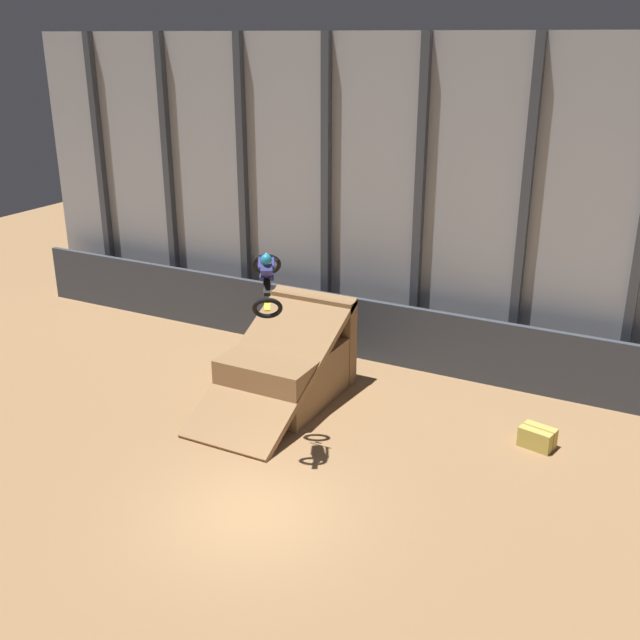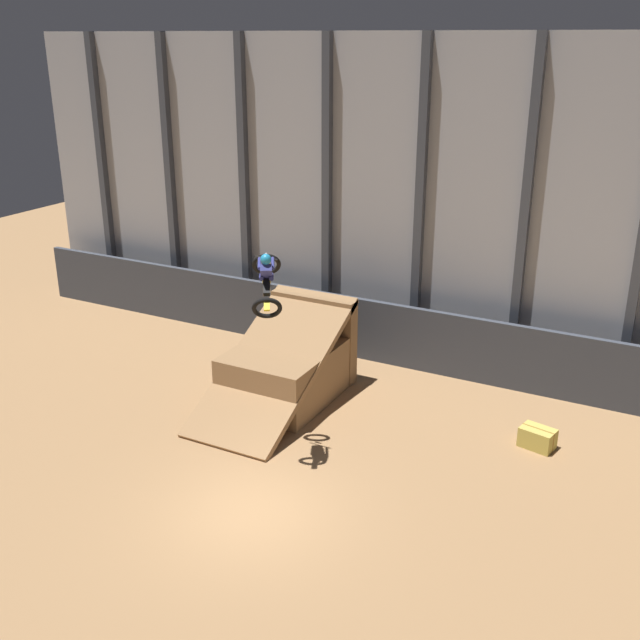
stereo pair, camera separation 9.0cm
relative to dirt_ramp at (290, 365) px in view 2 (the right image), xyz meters
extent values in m
plane|color=#9E754C|center=(2.30, -5.80, -0.99)|extent=(60.00, 60.00, 0.00)
cube|color=#A3A8B2|center=(2.30, 4.74, 4.30)|extent=(32.00, 0.12, 10.59)
cube|color=#3D424C|center=(-11.21, 4.54, 4.30)|extent=(0.28, 0.28, 10.59)
cube|color=#3D424C|center=(-7.84, 4.54, 4.30)|extent=(0.28, 0.28, 10.59)
cube|color=#3D424C|center=(-4.46, 4.54, 4.30)|extent=(0.28, 0.28, 10.59)
cube|color=#3D424C|center=(-1.08, 4.54, 4.30)|extent=(0.28, 0.28, 10.59)
cube|color=#3D424C|center=(2.30, 4.54, 4.30)|extent=(0.28, 0.28, 10.59)
cube|color=#3D424C|center=(5.67, 4.54, 4.30)|extent=(0.28, 0.28, 10.59)
cube|color=#383D47|center=(2.30, 3.58, 0.08)|extent=(31.36, 0.20, 2.15)
cube|color=#966F48|center=(0.00, -0.15, -0.16)|extent=(2.81, 3.90, 1.66)
cube|color=olive|center=(0.00, 1.55, 0.39)|extent=(2.86, 0.50, 2.76)
cube|color=#9E754C|center=(0.00, -0.98, 0.39)|extent=(2.86, 5.66, 2.94)
torus|color=black|center=(1.00, -2.81, 4.09)|extent=(0.87, 0.79, 0.68)
torus|color=black|center=(1.62, -3.83, 3.36)|extent=(0.87, 0.79, 0.68)
cube|color=#B7B7BC|center=(1.37, -3.41, 3.80)|extent=(0.46, 0.60, 0.51)
cube|color=yellow|center=(1.35, -3.37, 4.06)|extent=(0.43, 0.53, 0.43)
cube|color=black|center=(1.53, -3.67, 3.86)|extent=(0.42, 0.54, 0.39)
cube|color=yellow|center=(1.74, -4.01, 3.52)|extent=(0.30, 0.36, 0.24)
cylinder|color=#B7B7BC|center=(1.15, -3.04, 4.20)|extent=(0.12, 0.15, 0.55)
cylinder|color=black|center=(1.23, -3.18, 4.38)|extent=(0.66, 0.04, 0.04)
cube|color=navy|center=(1.52, -3.65, 4.21)|extent=(0.50, 0.57, 0.46)
sphere|color=#2393CC|center=(1.56, -3.72, 4.53)|extent=(0.41, 0.44, 0.36)
cylinder|color=navy|center=(1.32, -3.55, 4.02)|extent=(0.32, 0.42, 0.14)
cylinder|color=navy|center=(1.52, -3.43, 4.02)|extent=(0.32, 0.42, 0.14)
cylinder|color=navy|center=(1.28, -3.57, 4.35)|extent=(0.34, 0.49, 0.18)
cylinder|color=navy|center=(1.55, -3.40, 4.35)|extent=(0.34, 0.49, 0.18)
cube|color=#CCB751|center=(7.51, 0.32, -0.71)|extent=(1.01, 0.78, 0.56)
cube|color=#996623|center=(7.51, 0.32, -0.71)|extent=(0.90, 0.23, 0.57)
camera|label=1|loc=(10.49, -18.14, 9.46)|focal=42.00mm
camera|label=2|loc=(10.57, -18.10, 9.46)|focal=42.00mm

